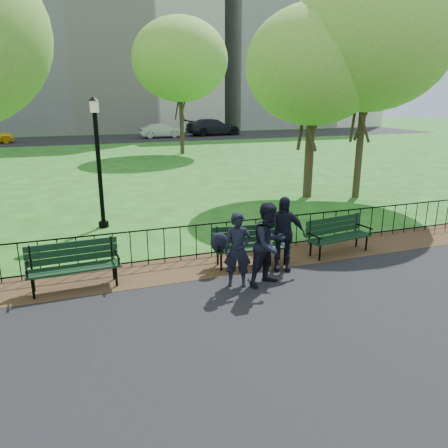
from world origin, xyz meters
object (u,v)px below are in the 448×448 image
object	(u,v)px
sedan_dark	(213,127)
park_bench_right_a	(337,232)
person_right	(283,234)
person_left	(238,250)
person_mid	(269,244)
sedan_silver	(161,131)
lamppost	(98,158)
park_bench_main	(237,241)
park_bench_left_a	(73,261)
tree_near_e	(314,66)
tree_mid_e	(369,40)
tree_far_e	(180,60)

from	to	relation	value
sedan_dark	park_bench_right_a	bearing A→B (deg)	161.24
person_right	park_bench_right_a	bearing A→B (deg)	38.89
park_bench_right_a	person_left	distance (m)	3.33
person_mid	sedan_silver	xyz separation A→B (m)	(4.82, 34.28, -0.24)
lamppost	person_mid	world-z (taller)	lamppost
park_bench_main	person_left	world-z (taller)	person_left
park_bench_main	park_bench_left_a	bearing A→B (deg)	-174.60
person_left	park_bench_left_a	bearing A→B (deg)	-176.22
person_left	tree_near_e	bearing A→B (deg)	73.04
sedan_silver	person_left	bearing A→B (deg)	167.19
park_bench_left_a	tree_near_e	size ratio (longest dim) A/B	0.27
person_left	sedan_silver	distance (m)	34.57
sedan_silver	sedan_dark	xyz separation A→B (m)	(5.61, 0.96, 0.15)
person_right	tree_mid_e	bearing A→B (deg)	65.31
tree_far_e	sedan_silver	size ratio (longest dim) A/B	2.20
park_bench_right_a	tree_near_e	size ratio (longest dim) A/B	0.26
park_bench_main	sedan_silver	world-z (taller)	sedan_silver
park_bench_main	person_mid	size ratio (longest dim) A/B	1.09
person_left	sedan_dark	world-z (taller)	sedan_dark
park_bench_left_a	lamppost	size ratio (longest dim) A/B	0.49
park_bench_right_a	person_left	xyz separation A→B (m)	(-3.15, -1.06, 0.24)
park_bench_main	park_bench_right_a	xyz separation A→B (m)	(2.75, 0.01, -0.05)
tree_far_e	sedan_dark	bearing A→B (deg)	63.24
person_mid	person_left	bearing A→B (deg)	147.27
park_bench_left_a	tree_mid_e	world-z (taller)	tree_mid_e
park_bench_right_a	tree_mid_e	world-z (taller)	tree_mid_e
sedan_silver	person_right	bearing A→B (deg)	169.23
park_bench_left_a	lamppost	xyz separation A→B (m)	(0.95, 4.38, 1.52)
lamppost	tree_near_e	bearing A→B (deg)	11.19
person_mid	sedan_dark	bearing A→B (deg)	53.46
tree_mid_e	tree_far_e	xyz separation A→B (m)	(-3.13, 15.58, 0.32)
sedan_dark	sedan_silver	bearing A→B (deg)	94.06
park_bench_main	park_bench_right_a	world-z (taller)	park_bench_main
sedan_dark	tree_near_e	bearing A→B (deg)	163.65
person_right	sedan_dark	bearing A→B (deg)	96.58
tree_far_e	person_mid	world-z (taller)	tree_far_e
park_bench_right_a	person_mid	bearing A→B (deg)	-162.27
person_mid	sedan_silver	world-z (taller)	person_mid
park_bench_left_a	sedan_silver	bearing A→B (deg)	72.58
tree_near_e	sedan_silver	size ratio (longest dim) A/B	1.77
person_right	sedan_silver	size ratio (longest dim) A/B	0.43
person_mid	sedan_silver	size ratio (longest dim) A/B	0.45
tree_far_e	park_bench_left_a	bearing A→B (deg)	-110.31
tree_mid_e	sedan_dark	distance (m)	29.40
lamppost	tree_far_e	distance (m)	18.25
park_bench_left_a	park_bench_right_a	size ratio (longest dim) A/B	1.04
tree_near_e	sedan_silver	xyz separation A→B (m)	(-0.32, 27.06, -4.30)
park_bench_main	park_bench_right_a	distance (m)	2.75
tree_far_e	sedan_silver	world-z (taller)	tree_far_e
person_left	park_bench_main	bearing A→B (deg)	91.25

